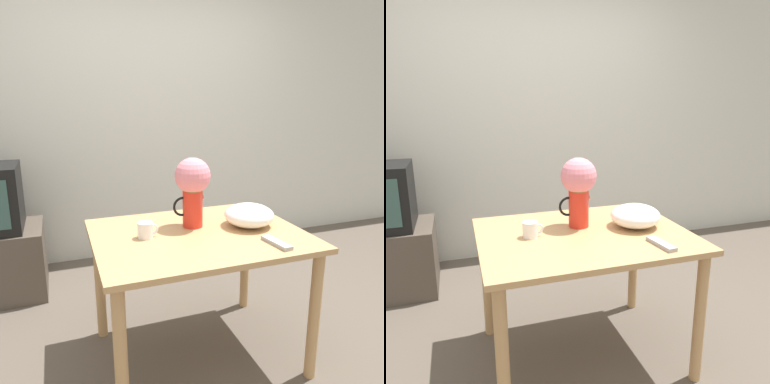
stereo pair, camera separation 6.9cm
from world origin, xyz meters
The scene contains 7 objects.
ground_plane centered at (0.00, 0.00, 0.00)m, with size 12.00×12.00×0.00m, color brown.
wall_back centered at (0.00, 1.69, 1.30)m, with size 8.00×0.05×2.60m.
table centered at (-0.09, 0.04, 0.65)m, with size 1.13×0.88×0.76m.
flower_vase centered at (-0.09, 0.15, 1.01)m, with size 0.22×0.20×0.40m.
coffee_mug centered at (-0.38, 0.07, 0.80)m, with size 0.11×0.08×0.08m.
white_bowl centered at (0.22, 0.05, 0.82)m, with size 0.28×0.28×0.13m.
remote_control centered at (0.21, -0.25, 0.77)m, with size 0.07×0.19×0.02m.
Camera 2 is at (-0.72, -1.77, 1.47)m, focal length 35.00 mm.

